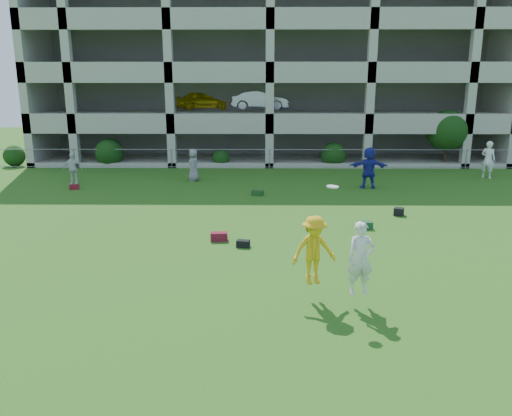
{
  "coord_description": "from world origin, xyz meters",
  "views": [
    {
      "loc": [
        -0.47,
        -11.36,
        4.92
      ],
      "look_at": [
        -0.64,
        3.0,
        1.4
      ],
      "focal_mm": 35.0,
      "sensor_mm": 36.0,
      "label": 1
    }
  ],
  "objects_px": {
    "bystander_d": "(369,168)",
    "crate_d": "(399,212)",
    "bystander_e": "(488,160)",
    "bystander_b": "(73,169)",
    "parking_garage": "(268,71)",
    "bystander_c": "(193,165)",
    "frisbee_contest": "(327,252)"
  },
  "relations": [
    {
      "from": "bystander_c",
      "to": "parking_garage",
      "type": "bearing_deg",
      "value": 154.11
    },
    {
      "from": "bystander_d",
      "to": "crate_d",
      "type": "bearing_deg",
      "value": 95.0
    },
    {
      "from": "bystander_c",
      "to": "bystander_d",
      "type": "relative_size",
      "value": 0.84
    },
    {
      "from": "parking_garage",
      "to": "bystander_d",
      "type": "bearing_deg",
      "value": -71.9
    },
    {
      "from": "crate_d",
      "to": "bystander_e",
      "type": "bearing_deg",
      "value": 49.7
    },
    {
      "from": "bystander_b",
      "to": "parking_garage",
      "type": "distance_m",
      "value": 18.04
    },
    {
      "from": "bystander_e",
      "to": "crate_d",
      "type": "distance_m",
      "value": 10.85
    },
    {
      "from": "bystander_e",
      "to": "bystander_b",
      "type": "bearing_deg",
      "value": 46.2
    },
    {
      "from": "bystander_c",
      "to": "parking_garage",
      "type": "xyz_separation_m",
      "value": [
        4.08,
        12.93,
        5.16
      ]
    },
    {
      "from": "bystander_d",
      "to": "crate_d",
      "type": "xyz_separation_m",
      "value": [
        0.09,
        -5.41,
        -0.87
      ]
    },
    {
      "from": "parking_garage",
      "to": "bystander_b",
      "type": "bearing_deg",
      "value": -125.8
    },
    {
      "from": "bystander_c",
      "to": "bystander_d",
      "type": "bearing_deg",
      "value": 70.17
    },
    {
      "from": "bystander_b",
      "to": "frisbee_contest",
      "type": "xyz_separation_m",
      "value": [
        11.16,
        -14.14,
        0.39
      ]
    },
    {
      "from": "bystander_c",
      "to": "bystander_d",
      "type": "distance_m",
      "value": 9.07
    },
    {
      "from": "bystander_e",
      "to": "frisbee_contest",
      "type": "xyz_separation_m",
      "value": [
        -10.85,
        -16.27,
        0.19
      ]
    },
    {
      "from": "frisbee_contest",
      "to": "crate_d",
      "type": "bearing_deg",
      "value": 64.33
    },
    {
      "from": "bystander_b",
      "to": "parking_garage",
      "type": "height_order",
      "value": "parking_garage"
    },
    {
      "from": "bystander_c",
      "to": "bystander_d",
      "type": "xyz_separation_m",
      "value": [
        8.89,
        -1.8,
        0.17
      ]
    },
    {
      "from": "bystander_d",
      "to": "crate_d",
      "type": "distance_m",
      "value": 5.48
    },
    {
      "from": "bystander_c",
      "to": "crate_d",
      "type": "bearing_deg",
      "value": 42.86
    },
    {
      "from": "crate_d",
      "to": "frisbee_contest",
      "type": "xyz_separation_m",
      "value": [
        -3.85,
        -8.02,
        1.05
      ]
    },
    {
      "from": "frisbee_contest",
      "to": "bystander_c",
      "type": "bearing_deg",
      "value": 108.61
    },
    {
      "from": "bystander_c",
      "to": "bystander_b",
      "type": "bearing_deg",
      "value": -88.13
    },
    {
      "from": "bystander_e",
      "to": "frisbee_contest",
      "type": "height_order",
      "value": "frisbee_contest"
    },
    {
      "from": "bystander_d",
      "to": "bystander_b",
      "type": "bearing_deg",
      "value": 1.31
    },
    {
      "from": "bystander_e",
      "to": "parking_garage",
      "type": "height_order",
      "value": "parking_garage"
    },
    {
      "from": "bystander_d",
      "to": "bystander_e",
      "type": "xyz_separation_m",
      "value": [
        7.09,
        2.84,
        -0.0
      ]
    },
    {
      "from": "frisbee_contest",
      "to": "parking_garage",
      "type": "height_order",
      "value": "parking_garage"
    },
    {
      "from": "bystander_c",
      "to": "crate_d",
      "type": "distance_m",
      "value": 11.54
    },
    {
      "from": "bystander_b",
      "to": "bystander_e",
      "type": "xyz_separation_m",
      "value": [
        22.01,
        2.13,
        0.2
      ]
    },
    {
      "from": "bystander_d",
      "to": "parking_garage",
      "type": "relative_size",
      "value": 0.07
    },
    {
      "from": "bystander_d",
      "to": "crate_d",
      "type": "relative_size",
      "value": 5.81
    }
  ]
}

